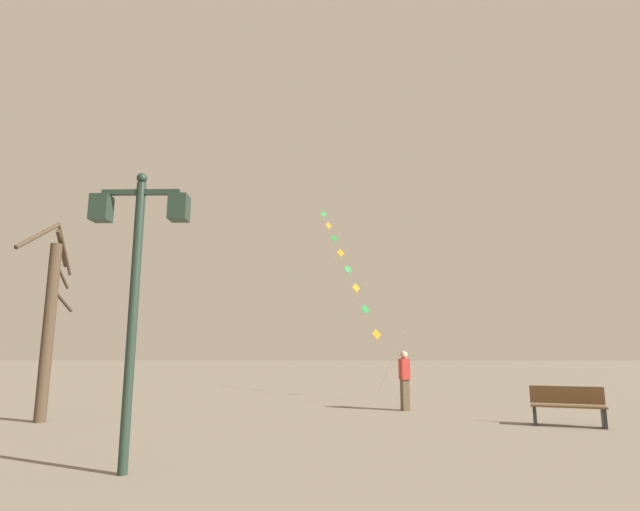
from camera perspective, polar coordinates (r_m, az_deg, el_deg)
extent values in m
plane|color=#756B5B|center=(21.50, -0.41, -15.11)|extent=(160.00, 160.00, 0.00)
cylinder|color=#1E2D23|center=(8.09, -20.07, -6.88)|extent=(0.14, 0.14, 4.25)
sphere|color=#1E2D23|center=(8.50, -19.12, 8.10)|extent=(0.16, 0.16, 0.16)
cube|color=#1E2D23|center=(8.43, -19.21, 6.62)|extent=(1.20, 0.08, 0.08)
cube|color=#1E2D23|center=(8.59, -23.08, 4.83)|extent=(0.28, 0.28, 0.40)
cube|color=beige|center=(8.59, -23.08, 4.83)|extent=(0.19, 0.19, 0.30)
cube|color=#1E2D23|center=(8.17, -15.36, 5.12)|extent=(0.28, 0.28, 0.40)
cube|color=beige|center=(8.17, -15.36, 5.12)|extent=(0.19, 0.19, 0.30)
cylinder|color=brown|center=(17.12, 9.49, -15.83)|extent=(0.06, 0.06, 0.18)
cylinder|color=silver|center=(18.46, 7.75, -11.84)|extent=(0.65, 2.92, 2.18)
cylinder|color=silver|center=(20.60, 5.66, -7.26)|extent=(0.33, 1.45, 1.08)
cylinder|color=silver|center=(22.10, 4.53, -4.72)|extent=(0.33, 1.45, 1.08)
cylinder|color=silver|center=(23.63, 3.56, -2.52)|extent=(0.33, 1.45, 1.08)
cylinder|color=silver|center=(25.20, 2.70, -0.58)|extent=(0.33, 1.45, 1.08)
cylinder|color=silver|center=(26.81, 1.95, 1.13)|extent=(0.33, 1.45, 1.08)
cylinder|color=silver|center=(28.44, 1.28, 2.64)|extent=(0.33, 1.45, 1.08)
cylinder|color=silver|center=(30.09, 0.68, 3.99)|extent=(0.33, 1.45, 1.08)
cube|color=orange|center=(19.88, 6.30, -8.66)|extent=(0.37, 0.12, 0.38)
cylinder|color=orange|center=(19.87, 6.31, -9.38)|extent=(0.03, 0.05, 0.19)
cube|color=green|center=(21.34, 5.08, -5.95)|extent=(0.38, 0.08, 0.38)
cylinder|color=green|center=(21.32, 5.09, -6.63)|extent=(0.02, 0.02, 0.20)
cube|color=orange|center=(22.86, 4.03, -3.58)|extent=(0.36, 0.15, 0.38)
cylinder|color=orange|center=(22.83, 4.04, -4.23)|extent=(0.02, 0.02, 0.21)
cube|color=green|center=(24.41, 3.11, -1.52)|extent=(0.37, 0.13, 0.38)
cylinder|color=green|center=(24.37, 3.12, -2.14)|extent=(0.02, 0.04, 0.23)
cube|color=orange|center=(26.00, 2.31, 0.30)|extent=(0.37, 0.11, 0.38)
cylinder|color=orange|center=(25.95, 2.32, -0.29)|extent=(0.03, 0.04, 0.24)
cube|color=green|center=(27.62, 1.60, 1.91)|extent=(0.38, 0.04, 0.38)
cylinder|color=green|center=(27.57, 1.61, 1.38)|extent=(0.02, 0.04, 0.21)
cube|color=orange|center=(29.26, 0.97, 3.33)|extent=(0.37, 0.13, 0.38)
cylinder|color=orange|center=(29.19, 0.97, 2.75)|extent=(0.03, 0.05, 0.31)
cube|color=green|center=(30.92, 0.41, 4.61)|extent=(0.37, 0.10, 0.38)
cylinder|color=green|center=(30.85, 0.41, 4.11)|extent=(0.02, 0.04, 0.25)
cube|color=brown|center=(15.83, 9.40, -14.96)|extent=(0.25, 0.33, 0.90)
cube|color=#B22D26|center=(15.79, 9.32, -12.32)|extent=(0.30, 0.41, 0.60)
sphere|color=tan|center=(15.78, 9.28, -10.80)|extent=(0.22, 0.22, 0.22)
cylinder|color=#B22D26|center=(16.00, 9.06, -11.69)|extent=(0.15, 0.40, 0.50)
cylinder|color=#423323|center=(14.71, -27.88, -7.34)|extent=(0.29, 0.29, 4.43)
cylinder|color=#423323|center=(14.46, -28.75, 1.97)|extent=(0.34, 1.39, 0.96)
cylinder|color=#423323|center=(15.25, -26.73, -1.88)|extent=(0.17, 0.96, 0.67)
cylinder|color=#423323|center=(15.58, -26.68, 0.67)|extent=(0.50, 1.34, 0.82)
cylinder|color=#423323|center=(15.33, -26.68, -4.43)|extent=(0.19, 1.28, 0.55)
cylinder|color=#423323|center=(15.37, -26.45, 0.61)|extent=(0.16, 1.03, 1.27)
cube|color=brown|center=(13.60, 25.76, -14.82)|extent=(1.65, 0.95, 0.04)
cube|color=brown|center=(13.79, 25.62, -13.75)|extent=(1.51, 0.59, 0.40)
cube|color=#262628|center=(13.60, 22.70, -16.00)|extent=(0.21, 0.38, 0.45)
cube|color=#262628|center=(13.68, 28.96, -15.48)|extent=(0.21, 0.38, 0.45)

